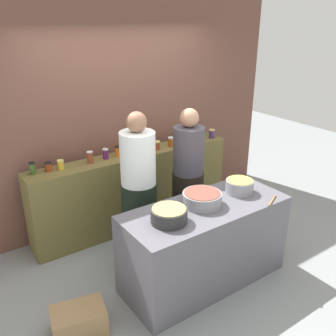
# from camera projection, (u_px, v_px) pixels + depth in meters

# --- Properties ---
(ground) EXTENTS (12.00, 12.00, 0.00)m
(ground) POSITION_uv_depth(u_px,v_px,m) (186.00, 264.00, 4.19)
(ground) COLOR gray
(storefront_wall) EXTENTS (4.80, 0.12, 3.00)m
(storefront_wall) POSITION_uv_depth(u_px,v_px,m) (118.00, 108.00, 4.72)
(storefront_wall) COLOR brown
(storefront_wall) RESTS_ON ground
(display_shelf) EXTENTS (2.70, 0.36, 0.99)m
(display_shelf) POSITION_uv_depth(u_px,v_px,m) (135.00, 190.00, 4.84)
(display_shelf) COLOR brown
(display_shelf) RESTS_ON ground
(prep_table) EXTENTS (1.70, 0.70, 0.87)m
(prep_table) POSITION_uv_depth(u_px,v_px,m) (205.00, 244.00, 3.80)
(prep_table) COLOR #5A5860
(prep_table) RESTS_ON ground
(preserve_jar_0) EXTENTS (0.07, 0.07, 0.14)m
(preserve_jar_0) POSITION_uv_depth(u_px,v_px,m) (32.00, 168.00, 4.03)
(preserve_jar_0) COLOR #385622
(preserve_jar_0) RESTS_ON display_shelf
(preserve_jar_1) EXTENTS (0.08, 0.08, 0.10)m
(preserve_jar_1) POSITION_uv_depth(u_px,v_px,m) (48.00, 167.00, 4.12)
(preserve_jar_1) COLOR #903717
(preserve_jar_1) RESTS_ON display_shelf
(preserve_jar_2) EXTENTS (0.07, 0.07, 0.11)m
(preserve_jar_2) POSITION_uv_depth(u_px,v_px,m) (61.00, 165.00, 4.16)
(preserve_jar_2) COLOR gold
(preserve_jar_2) RESTS_ON display_shelf
(preserve_jar_3) EXTENTS (0.07, 0.07, 0.14)m
(preserve_jar_3) POSITION_uv_depth(u_px,v_px,m) (90.00, 157.00, 4.33)
(preserve_jar_3) COLOR brown
(preserve_jar_3) RESTS_ON display_shelf
(preserve_jar_4) EXTENTS (0.07, 0.07, 0.12)m
(preserve_jar_4) POSITION_uv_depth(u_px,v_px,m) (106.00, 154.00, 4.47)
(preserve_jar_4) COLOR #5A1A56
(preserve_jar_4) RESTS_ON display_shelf
(preserve_jar_5) EXTENTS (0.07, 0.07, 0.12)m
(preserve_jar_5) POSITION_uv_depth(u_px,v_px,m) (118.00, 151.00, 4.55)
(preserve_jar_5) COLOR #CE5C15
(preserve_jar_5) RESTS_ON display_shelf
(preserve_jar_6) EXTENTS (0.08, 0.08, 0.15)m
(preserve_jar_6) POSITION_uv_depth(u_px,v_px,m) (134.00, 149.00, 4.59)
(preserve_jar_6) COLOR orange
(preserve_jar_6) RESTS_ON display_shelf
(preserve_jar_7) EXTENTS (0.08, 0.08, 0.13)m
(preserve_jar_7) POSITION_uv_depth(u_px,v_px,m) (142.00, 145.00, 4.77)
(preserve_jar_7) COLOR red
(preserve_jar_7) RESTS_ON display_shelf
(preserve_jar_8) EXTENTS (0.08, 0.08, 0.11)m
(preserve_jar_8) POSITION_uv_depth(u_px,v_px,m) (157.00, 145.00, 4.78)
(preserve_jar_8) COLOR brown
(preserve_jar_8) RESTS_ON display_shelf
(preserve_jar_9) EXTENTS (0.08, 0.08, 0.13)m
(preserve_jar_9) POSITION_uv_depth(u_px,v_px,m) (171.00, 142.00, 4.88)
(preserve_jar_9) COLOR #984814
(preserve_jar_9) RESTS_ON display_shelf
(preserve_jar_10) EXTENTS (0.07, 0.07, 0.13)m
(preserve_jar_10) POSITION_uv_depth(u_px,v_px,m) (182.00, 140.00, 4.95)
(preserve_jar_10) COLOR orange
(preserve_jar_10) RESTS_ON display_shelf
(preserve_jar_11) EXTENTS (0.07, 0.07, 0.11)m
(preserve_jar_11) POSITION_uv_depth(u_px,v_px,m) (193.00, 138.00, 5.05)
(preserve_jar_11) COLOR gold
(preserve_jar_11) RESTS_ON display_shelf
(preserve_jar_12) EXTENTS (0.07, 0.07, 0.14)m
(preserve_jar_12) POSITION_uv_depth(u_px,v_px,m) (196.00, 134.00, 5.16)
(preserve_jar_12) COLOR #3C492D
(preserve_jar_12) RESTS_ON display_shelf
(preserve_jar_13) EXTENTS (0.08, 0.08, 0.12)m
(preserve_jar_13) POSITION_uv_depth(u_px,v_px,m) (212.00, 134.00, 5.22)
(preserve_jar_13) COLOR #3F2955
(preserve_jar_13) RESTS_ON display_shelf
(cooking_pot_left) EXTENTS (0.33, 0.33, 0.14)m
(cooking_pot_left) POSITION_uv_depth(u_px,v_px,m) (169.00, 215.00, 3.34)
(cooking_pot_left) COLOR #2D2D2D
(cooking_pot_left) RESTS_ON prep_table
(cooking_pot_center) EXTENTS (0.38, 0.38, 0.13)m
(cooking_pot_center) POSITION_uv_depth(u_px,v_px,m) (202.00, 199.00, 3.64)
(cooking_pot_center) COLOR gray
(cooking_pot_center) RESTS_ON prep_table
(cooking_pot_right) EXTENTS (0.29, 0.29, 0.14)m
(cooking_pot_right) POSITION_uv_depth(u_px,v_px,m) (239.00, 186.00, 3.90)
(cooking_pot_right) COLOR gray
(cooking_pot_right) RESTS_ON prep_table
(wooden_spoon) EXTENTS (0.24, 0.13, 0.02)m
(wooden_spoon) POSITION_uv_depth(u_px,v_px,m) (272.00, 201.00, 3.73)
(wooden_spoon) COLOR #9E703D
(wooden_spoon) RESTS_ON prep_table
(cook_with_tongs) EXTENTS (0.39, 0.39, 1.71)m
(cook_with_tongs) POSITION_uv_depth(u_px,v_px,m) (139.00, 197.00, 4.04)
(cook_with_tongs) COLOR black
(cook_with_tongs) RESTS_ON ground
(cook_in_cap) EXTENTS (0.37, 0.37, 1.65)m
(cook_in_cap) POSITION_uv_depth(u_px,v_px,m) (188.00, 184.00, 4.40)
(cook_in_cap) COLOR black
(cook_in_cap) RESTS_ON ground
(bread_crate) EXTENTS (0.52, 0.41, 0.24)m
(bread_crate) POSITION_uv_depth(u_px,v_px,m) (79.00, 321.00, 3.27)
(bread_crate) COLOR #9A784D
(bread_crate) RESTS_ON ground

